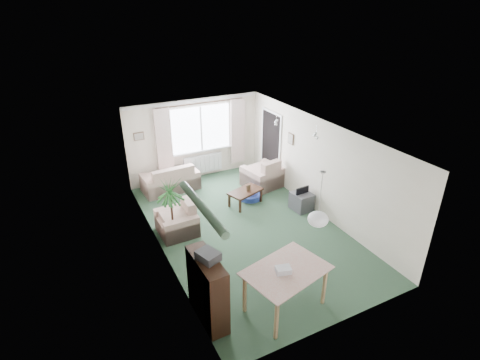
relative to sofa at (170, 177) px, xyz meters
name	(u,v)px	position (x,y,z in m)	size (l,w,h in m)	color
ground	(246,228)	(0.97, -2.75, -0.39)	(6.50, 6.50, 0.00)	#2A4631
window	(201,129)	(1.17, 0.48, 1.11)	(1.80, 0.03, 1.30)	white
curtain_rod	(201,103)	(1.17, 0.40, 1.88)	(2.60, 0.03, 0.03)	black
curtain_left	(164,143)	(0.02, 0.38, 0.88)	(0.45, 0.08, 2.00)	beige
curtain_right	(238,131)	(2.32, 0.38, 0.88)	(0.45, 0.08, 2.00)	beige
radiator	(203,164)	(1.17, 0.44, 0.01)	(1.20, 0.10, 0.55)	white
doorway	(271,146)	(2.96, -0.55, 0.61)	(0.03, 0.95, 2.00)	black
pendant_lamp	(318,219)	(1.17, -5.05, 1.09)	(0.36, 0.36, 0.36)	white
tinsel_garland	(202,207)	(-0.95, -5.05, 1.89)	(1.60, 1.60, 0.12)	#196626
bauble_cluster_a	(276,121)	(2.27, -1.85, 1.83)	(0.20, 0.20, 0.20)	silver
bauble_cluster_b	(316,133)	(2.57, -3.05, 1.83)	(0.20, 0.20, 0.20)	silver
wall_picture_back	(139,136)	(-0.63, 0.48, 1.16)	(0.28, 0.03, 0.22)	brown
wall_picture_right	(291,139)	(2.95, -1.55, 1.16)	(0.03, 0.24, 0.30)	brown
sofa	(170,177)	(0.00, 0.00, 0.00)	(1.54, 0.82, 0.77)	tan
armchair_corner	(262,172)	(2.45, -0.97, 0.05)	(0.97, 0.92, 0.87)	tan
armchair_left	(176,218)	(-0.53, -2.19, 0.00)	(0.87, 0.82, 0.77)	#C2AC92
coffee_table	(245,197)	(1.50, -1.71, -0.18)	(0.89, 0.50, 0.40)	black
photo_frame	(248,188)	(1.58, -1.74, 0.10)	(0.12, 0.02, 0.16)	brown
bookshelf	(208,289)	(-0.87, -4.90, 0.23)	(0.33, 1.00, 1.23)	black
hifi_box	(208,256)	(-0.83, -4.91, 0.91)	(0.28, 0.35, 0.14)	#36373B
houseplant	(172,210)	(-0.68, -2.40, 0.37)	(0.65, 0.65, 1.51)	#1E5A1F
dining_table	(285,289)	(0.41, -5.28, 0.02)	(1.29, 0.86, 0.81)	tan
gift_box	(283,270)	(0.33, -5.31, 0.48)	(0.25, 0.18, 0.12)	white
tv_cube	(302,201)	(2.67, -2.60, -0.16)	(0.46, 0.51, 0.46)	#37373C
pet_bed	(250,196)	(1.78, -1.46, -0.32)	(0.66, 0.66, 0.13)	navy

